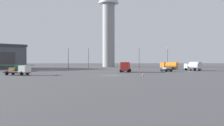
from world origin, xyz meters
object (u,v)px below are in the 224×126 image
truck_flatbed_white (20,70)px  traffic_cone_near_right (56,74)px  truck_fuel_tanker_orange (169,65)px  light_post_north (88,56)px  car_black (166,69)px  control_tower (109,26)px  light_post_east (139,56)px  airplane_green (18,67)px  truck_fuel_tanker_silver (193,66)px  truck_box_red (125,67)px  light_post_centre (68,56)px  traffic_cone_near_left (143,74)px  light_post_west (167,56)px

truck_flatbed_white → traffic_cone_near_right: bearing=19.2°
truck_fuel_tanker_orange → light_post_north: light_post_north is taller
car_black → light_post_north: (-25.77, 35.16, 4.51)m
control_tower → light_post_east: bearing=-66.5°
airplane_green → car_black: (47.12, -5.45, -0.67)m
truck_fuel_tanker_silver → control_tower: bearing=2.8°
traffic_cone_near_right → light_post_north: bearing=84.2°
truck_box_red → car_black: bearing=-68.1°
truck_fuel_tanker_orange → light_post_centre: bearing=33.2°
truck_flatbed_white → traffic_cone_near_right: size_ratio=10.38×
control_tower → light_post_north: size_ratio=4.70×
light_post_north → traffic_cone_near_left: 57.80m
light_post_north → control_tower: bearing=65.3°
control_tower → airplane_green: (-30.77, -50.21, -19.84)m
light_post_west → light_post_north: light_post_west is taller
traffic_cone_near_left → light_post_north: bearing=105.4°
control_tower → truck_fuel_tanker_orange: (21.41, -39.62, -19.62)m
car_black → traffic_cone_near_left: (-10.49, -20.37, -0.40)m
control_tower → light_post_west: bearing=-37.9°
airplane_green → traffic_cone_near_left: 44.84m
car_black → light_post_east: 29.07m
truck_fuel_tanker_orange → truck_box_red: size_ratio=0.90×
truck_fuel_tanker_silver → truck_fuel_tanker_orange: bearing=5.5°
airplane_green → truck_fuel_tanker_silver: size_ratio=1.60×
truck_box_red → traffic_cone_near_left: truck_box_red is taller
traffic_cone_near_right → light_post_west: bearing=52.6°
truck_fuel_tanker_orange → truck_box_red: bearing=88.2°
light_post_centre → traffic_cone_near_right: 39.62m
truck_flatbed_white → light_post_centre: size_ratio=0.83×
traffic_cone_near_left → truck_fuel_tanker_orange: bearing=66.9°
airplane_green → traffic_cone_near_right: size_ratio=15.33×
light_post_east → traffic_cone_near_left: size_ratio=12.91×
control_tower → traffic_cone_near_left: bearing=-85.6°
car_black → traffic_cone_near_left: 22.92m
truck_fuel_tanker_orange → truck_box_red: (-18.02, -18.50, 0.04)m
light_post_west → light_post_north: (-35.04, -0.52, -0.07)m
truck_fuel_tanker_silver → traffic_cone_near_right: (-41.91, -23.78, -1.33)m
airplane_green → truck_fuel_tanker_silver: (57.96, 1.26, 0.24)m
truck_fuel_tanker_orange → traffic_cone_near_left: (-15.54, -36.41, -1.29)m
airplane_green → light_post_north: light_post_north is taller
truck_box_red → traffic_cone_near_left: bearing=-161.0°
light_post_north → traffic_cone_near_left: bearing=-74.6°
truck_box_red → traffic_cone_near_right: bearing=140.0°
truck_fuel_tanker_silver → traffic_cone_near_left: size_ratio=9.37×
light_post_centre → traffic_cone_near_left: bearing=-62.2°
airplane_green → truck_box_red: 35.07m
control_tower → truck_fuel_tanker_silver: control_tower is taller
truck_fuel_tanker_silver → light_post_west: bearing=-23.2°
car_black → truck_flatbed_white: bearing=158.2°
car_black → light_post_centre: light_post_centre is taller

